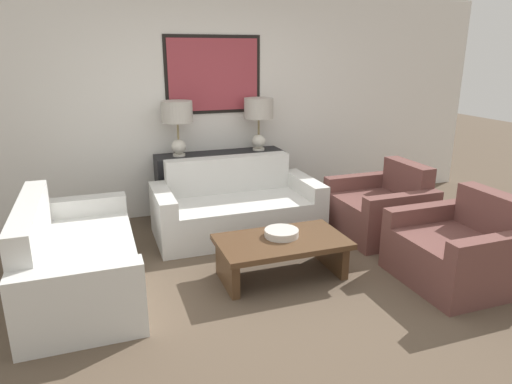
# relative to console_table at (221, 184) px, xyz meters

# --- Properties ---
(ground_plane) EXTENTS (20.00, 20.00, 0.00)m
(ground_plane) POSITION_rel_console_table_xyz_m (0.00, -2.13, -0.39)
(ground_plane) COLOR brown
(back_wall) EXTENTS (7.55, 0.12, 2.65)m
(back_wall) POSITION_rel_console_table_xyz_m (0.00, 0.27, 0.94)
(back_wall) COLOR silver
(back_wall) RESTS_ON ground_plane
(console_table) EXTENTS (1.57, 0.38, 0.79)m
(console_table) POSITION_rel_console_table_xyz_m (0.00, 0.00, 0.00)
(console_table) COLOR black
(console_table) RESTS_ON ground_plane
(table_lamp_left) EXTENTS (0.36, 0.36, 0.64)m
(table_lamp_left) POSITION_rel_console_table_xyz_m (-0.50, 0.00, 0.85)
(table_lamp_left) COLOR silver
(table_lamp_left) RESTS_ON console_table
(table_lamp_right) EXTENTS (0.36, 0.36, 0.64)m
(table_lamp_right) POSITION_rel_console_table_xyz_m (0.50, 0.00, 0.85)
(table_lamp_right) COLOR silver
(table_lamp_right) RESTS_ON console_table
(couch_by_back_wall) EXTENTS (1.81, 0.89, 0.81)m
(couch_by_back_wall) POSITION_rel_console_table_xyz_m (0.00, -0.65, -0.12)
(couch_by_back_wall) COLOR silver
(couch_by_back_wall) RESTS_ON ground_plane
(couch_by_side) EXTENTS (0.89, 1.81, 0.81)m
(couch_by_side) POSITION_rel_console_table_xyz_m (-1.67, -1.45, -0.12)
(couch_by_side) COLOR silver
(couch_by_side) RESTS_ON ground_plane
(coffee_table) EXTENTS (1.15, 0.66, 0.37)m
(coffee_table) POSITION_rel_console_table_xyz_m (0.07, -1.81, -0.12)
(coffee_table) COLOR #4C331E
(coffee_table) RESTS_ON ground_plane
(decorative_bowl) EXTENTS (0.31, 0.31, 0.06)m
(decorative_bowl) POSITION_rel_console_table_xyz_m (0.09, -1.75, 0.01)
(decorative_bowl) COLOR beige
(decorative_bowl) RESTS_ON coffee_table
(armchair_near_back_wall) EXTENTS (0.89, 0.96, 0.80)m
(armchair_near_back_wall) POSITION_rel_console_table_xyz_m (1.51, -1.23, -0.11)
(armchair_near_back_wall) COLOR brown
(armchair_near_back_wall) RESTS_ON ground_plane
(armchair_near_camera) EXTENTS (0.89, 0.96, 0.80)m
(armchair_near_camera) POSITION_rel_console_table_xyz_m (1.51, -2.40, -0.11)
(armchair_near_camera) COLOR brown
(armchair_near_camera) RESTS_ON ground_plane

